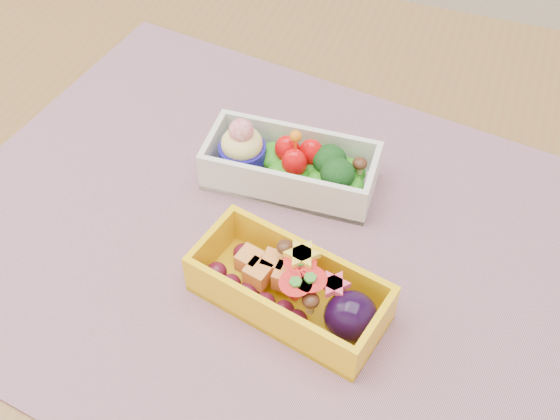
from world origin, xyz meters
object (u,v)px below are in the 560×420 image
(table, at_px, (304,309))
(bento_yellow, at_px, (293,290))
(placemat, at_px, (270,241))
(bento_white, at_px, (290,165))

(table, bearing_deg, bento_yellow, -82.69)
(placemat, distance_m, bento_white, 0.08)
(bento_white, bearing_deg, table, -61.86)
(table, distance_m, bento_white, 0.14)
(placemat, bearing_deg, bento_yellow, -55.14)
(bento_white, relative_size, bento_yellow, 0.94)
(placemat, bearing_deg, table, 13.16)
(table, xyz_separation_m, placemat, (-0.03, -0.01, 0.10))
(table, relative_size, bento_yellow, 7.26)
(placemat, height_order, bento_white, bento_white)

